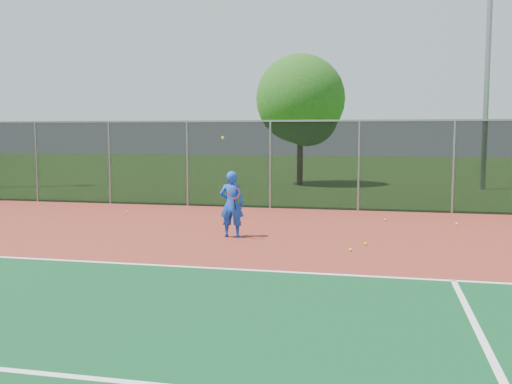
# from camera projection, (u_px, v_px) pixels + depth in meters

# --- Properties ---
(ground) EXTENTS (120.00, 120.00, 0.00)m
(ground) POSITION_uv_depth(u_px,v_px,m) (321.00, 332.00, 7.44)
(ground) COLOR #2E611B
(ground) RESTS_ON ground
(court_apron) EXTENTS (30.00, 20.00, 0.02)m
(court_apron) POSITION_uv_depth(u_px,v_px,m) (334.00, 291.00, 9.38)
(court_apron) COLOR maroon
(court_apron) RESTS_ON ground
(fence_back) EXTENTS (30.00, 0.06, 3.03)m
(fence_back) POSITION_uv_depth(u_px,v_px,m) (359.00, 165.00, 18.94)
(fence_back) COLOR black
(fence_back) RESTS_ON court_apron
(tennis_player) EXTENTS (0.62, 0.63, 2.50)m
(tennis_player) POSITION_uv_depth(u_px,v_px,m) (232.00, 204.00, 14.11)
(tennis_player) COLOR blue
(tennis_player) RESTS_ON court_apron
(practice_ball_0) EXTENTS (0.07, 0.07, 0.07)m
(practice_ball_0) POSITION_uv_depth(u_px,v_px,m) (385.00, 220.00, 16.84)
(practice_ball_0) COLOR yellow
(practice_ball_0) RESTS_ON court_apron
(practice_ball_2) EXTENTS (0.07, 0.07, 0.07)m
(practice_ball_2) POSITION_uv_depth(u_px,v_px,m) (127.00, 212.00, 18.52)
(practice_ball_2) COLOR yellow
(practice_ball_2) RESTS_ON court_apron
(practice_ball_3) EXTENTS (0.07, 0.07, 0.07)m
(practice_ball_3) POSITION_uv_depth(u_px,v_px,m) (366.00, 244.00, 13.15)
(practice_ball_3) COLOR yellow
(practice_ball_3) RESTS_ON court_apron
(practice_ball_4) EXTENTS (0.07, 0.07, 0.07)m
(practice_ball_4) POSITION_uv_depth(u_px,v_px,m) (350.00, 250.00, 12.46)
(practice_ball_4) COLOR yellow
(practice_ball_4) RESTS_ON court_apron
(practice_ball_5) EXTENTS (0.07, 0.07, 0.07)m
(practice_ball_5) POSITION_uv_depth(u_px,v_px,m) (457.00, 224.00, 16.01)
(practice_ball_5) COLOR yellow
(practice_ball_5) RESTS_ON court_apron
(floodlight_n) EXTENTS (0.90, 0.40, 11.28)m
(floodlight_n) POSITION_uv_depth(u_px,v_px,m) (488.00, 50.00, 25.94)
(floodlight_n) COLOR gray
(floodlight_n) RESTS_ON ground
(tree_back_left) EXTENTS (4.47, 4.47, 6.57)m
(tree_back_left) POSITION_uv_depth(u_px,v_px,m) (302.00, 103.00, 28.53)
(tree_back_left) COLOR #371F14
(tree_back_left) RESTS_ON ground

